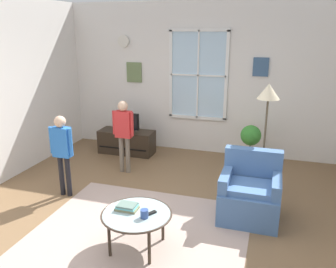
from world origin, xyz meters
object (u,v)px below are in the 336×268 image
floor_lamp (268,103)px  coffee_table (137,215)px  tv_stand (127,142)px  potted_plant_by_window (250,143)px  remote_near_cup (133,206)px  armchair (250,194)px  remote_near_books (151,213)px  book_stack (127,207)px  person_red_shirt (124,128)px  television (126,122)px  person_blue_shirt (62,147)px  cup (144,214)px

floor_lamp → coffee_table: bearing=-124.0°
tv_stand → potted_plant_by_window: bearing=1.1°
coffee_table → remote_near_cup: (-0.10, 0.13, 0.04)m
armchair → remote_near_books: bearing=-133.3°
armchair → remote_near_cup: bearing=-142.5°
book_stack → remote_near_books: (0.29, -0.02, -0.02)m
person_red_shirt → television: bearing=112.0°
tv_stand → potted_plant_by_window: potted_plant_by_window is taller
potted_plant_by_window → floor_lamp: 1.46m
book_stack → television: bearing=114.1°
book_stack → remote_near_cup: 0.09m
floor_lamp → remote_near_books: bearing=-121.0°
television → coffee_table: size_ratio=0.68×
coffee_table → person_blue_shirt: size_ratio=0.65×
remote_near_cup → tv_stand: bearing=115.4°
book_stack → cup: 0.28m
tv_stand → person_blue_shirt: (-0.12, -1.98, 0.54)m
tv_stand → television: 0.42m
cup → remote_near_books: 0.10m
remote_near_books → potted_plant_by_window: (0.85, 2.91, -0.02)m
floor_lamp → remote_near_cup: bearing=-127.9°
person_red_shirt → floor_lamp: size_ratio=0.76×
tv_stand → cup: 3.33m
book_stack → remote_near_books: size_ratio=1.79×
remote_near_books → person_blue_shirt: (-1.68, 0.88, 0.32)m
television → remote_near_cup: (1.31, -2.76, -0.20)m
potted_plant_by_window → book_stack: bearing=-111.7°
remote_near_cup → potted_plant_by_window: 3.02m
remote_near_cup → cup: bearing=-41.8°
armchair → book_stack: 1.67m
remote_near_books → remote_near_cup: bearing=158.0°
cup → potted_plant_by_window: potted_plant_by_window is taller
cup → remote_near_books: size_ratio=0.68×
person_blue_shirt → coffee_table: bearing=-30.7°
person_red_shirt → cup: bearing=-60.5°
remote_near_books → person_red_shirt: bearing=121.5°
coffee_table → floor_lamp: bearing=56.0°
book_stack → cup: (0.25, -0.11, 0.02)m
book_stack → person_blue_shirt: (-1.39, 0.86, 0.30)m
tv_stand → book_stack: bearing=-66.0°
television → cup: 3.32m
television → coffee_table: television is taller
television → book_stack: (1.27, -2.84, -0.18)m
remote_near_books → remote_near_cup: 0.27m
armchair → remote_near_cup: size_ratio=6.21×
tv_stand → coffee_table: bearing=-64.1°
book_stack → potted_plant_by_window: potted_plant_by_window is taller
potted_plant_by_window → television: bearing=-178.8°
armchair → person_blue_shirt: bearing=-176.0°
floor_lamp → person_blue_shirt: bearing=-160.7°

